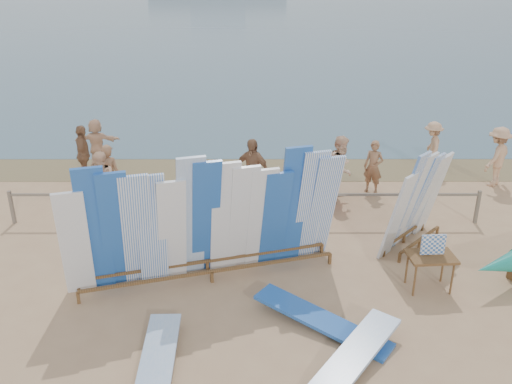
{
  "coord_description": "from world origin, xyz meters",
  "views": [
    {
      "loc": [
        0.27,
        -9.7,
        6.2
      ],
      "look_at": [
        0.29,
        2.36,
        1.14
      ],
      "focal_mm": 38.0,
      "sensor_mm": 36.0,
      "label": 1
    }
  ],
  "objects_px": {
    "beach_chair_left": "(223,196)",
    "beachgoer_extra_1": "(84,155)",
    "flat_board_a": "(156,376)",
    "beachgoer_11": "(97,142)",
    "side_surfboard_rack": "(416,203)",
    "vendor_table": "(429,271)",
    "flat_board_b": "(349,370)",
    "stroller": "(321,193)",
    "beachgoer_extra_0": "(497,157)",
    "main_surfboard_rack": "(208,222)",
    "beachgoer_8": "(341,168)",
    "flat_board_d": "(321,327)",
    "beach_chair_right": "(288,200)",
    "beachgoer_2": "(104,183)",
    "beachgoer_7": "(373,167)",
    "beachgoer_9": "(432,147)",
    "beachgoer_4": "(252,171)",
    "beachgoer_1": "(109,176)"
  },
  "relations": [
    {
      "from": "flat_board_a",
      "to": "beachgoer_1",
      "type": "relative_size",
      "value": 1.51
    },
    {
      "from": "beachgoer_extra_0",
      "to": "flat_board_a",
      "type": "bearing_deg",
      "value": -0.86
    },
    {
      "from": "vendor_table",
      "to": "beach_chair_right",
      "type": "xyz_separation_m",
      "value": [
        -2.68,
        3.99,
        -0.15
      ]
    },
    {
      "from": "main_surfboard_rack",
      "to": "beachgoer_7",
      "type": "relative_size",
      "value": 3.65
    },
    {
      "from": "flat_board_b",
      "to": "beachgoer_9",
      "type": "bearing_deg",
      "value": 105.04
    },
    {
      "from": "main_surfboard_rack",
      "to": "beachgoer_8",
      "type": "xyz_separation_m",
      "value": [
        3.4,
        4.27,
        -0.37
      ]
    },
    {
      "from": "stroller",
      "to": "beachgoer_extra_0",
      "type": "relative_size",
      "value": 0.55
    },
    {
      "from": "beachgoer_4",
      "to": "beachgoer_8",
      "type": "distance_m",
      "value": 2.53
    },
    {
      "from": "beach_chair_left",
      "to": "side_surfboard_rack",
      "type": "bearing_deg",
      "value": -27.64
    },
    {
      "from": "beachgoer_9",
      "to": "beachgoer_4",
      "type": "height_order",
      "value": "beachgoer_4"
    },
    {
      "from": "side_surfboard_rack",
      "to": "beachgoer_extra_0",
      "type": "bearing_deg",
      "value": 1.38
    },
    {
      "from": "main_surfboard_rack",
      "to": "vendor_table",
      "type": "bearing_deg",
      "value": -22.32
    },
    {
      "from": "side_surfboard_rack",
      "to": "beachgoer_4",
      "type": "xyz_separation_m",
      "value": [
        -3.82,
        2.59,
        -0.19
      ]
    },
    {
      "from": "beach_chair_left",
      "to": "beachgoer_extra_1",
      "type": "relative_size",
      "value": 0.5
    },
    {
      "from": "beachgoer_extra_1",
      "to": "beachgoer_9",
      "type": "height_order",
      "value": "beachgoer_extra_1"
    },
    {
      "from": "beach_chair_left",
      "to": "beachgoer_extra_1",
      "type": "bearing_deg",
      "value": 159.06
    },
    {
      "from": "beach_chair_right",
      "to": "beachgoer_4",
      "type": "relative_size",
      "value": 0.49
    },
    {
      "from": "flat_board_b",
      "to": "beachgoer_2",
      "type": "xyz_separation_m",
      "value": [
        -5.56,
        6.17,
        0.87
      ]
    },
    {
      "from": "stroller",
      "to": "beachgoer_8",
      "type": "relative_size",
      "value": 0.54
    },
    {
      "from": "main_surfboard_rack",
      "to": "beachgoer_1",
      "type": "bearing_deg",
      "value": 112.19
    },
    {
      "from": "beachgoer_7",
      "to": "beachgoer_11",
      "type": "xyz_separation_m",
      "value": [
        -8.69,
        2.38,
        0.01
      ]
    },
    {
      "from": "vendor_table",
      "to": "beachgoer_1",
      "type": "distance_m",
      "value": 8.66
    },
    {
      "from": "beachgoer_11",
      "to": "beachgoer_9",
      "type": "bearing_deg",
      "value": 172.18
    },
    {
      "from": "beachgoer_extra_0",
      "to": "beachgoer_1",
      "type": "height_order",
      "value": "beachgoer_extra_0"
    },
    {
      "from": "flat_board_d",
      "to": "beachgoer_8",
      "type": "bearing_deg",
      "value": 24.29
    },
    {
      "from": "flat_board_a",
      "to": "beachgoer_9",
      "type": "xyz_separation_m",
      "value": [
        7.31,
        9.6,
        0.82
      ]
    },
    {
      "from": "flat_board_a",
      "to": "beachgoer_extra_1",
      "type": "bearing_deg",
      "value": 111.45
    },
    {
      "from": "beachgoer_7",
      "to": "beach_chair_left",
      "type": "bearing_deg",
      "value": -136.22
    },
    {
      "from": "vendor_table",
      "to": "beachgoer_8",
      "type": "height_order",
      "value": "beachgoer_8"
    },
    {
      "from": "beachgoer_extra_1",
      "to": "main_surfboard_rack",
      "type": "bearing_deg",
      "value": -153.57
    },
    {
      "from": "beachgoer_extra_0",
      "to": "beachgoer_4",
      "type": "bearing_deg",
      "value": -34.05
    },
    {
      "from": "vendor_table",
      "to": "flat_board_b",
      "type": "distance_m",
      "value": 3.22
    },
    {
      "from": "side_surfboard_rack",
      "to": "beachgoer_extra_0",
      "type": "distance_m",
      "value": 5.24
    },
    {
      "from": "flat_board_b",
      "to": "beachgoer_8",
      "type": "relative_size",
      "value": 1.45
    },
    {
      "from": "beach_chair_right",
      "to": "beachgoer_11",
      "type": "relative_size",
      "value": 0.57
    },
    {
      "from": "beachgoer_1",
      "to": "flat_board_d",
      "type": "bearing_deg",
      "value": 145.44
    },
    {
      "from": "flat_board_b",
      "to": "stroller",
      "type": "relative_size",
      "value": 2.68
    },
    {
      "from": "beachgoer_11",
      "to": "flat_board_b",
      "type": "bearing_deg",
      "value": 119.28
    },
    {
      "from": "beachgoer_7",
      "to": "main_surfboard_rack",
      "type": "bearing_deg",
      "value": -100.8
    },
    {
      "from": "beach_chair_right",
      "to": "stroller",
      "type": "height_order",
      "value": "stroller"
    },
    {
      "from": "beach_chair_right",
      "to": "beachgoer_8",
      "type": "xyz_separation_m",
      "value": [
        1.53,
        0.74,
        0.66
      ]
    },
    {
      "from": "flat_board_d",
      "to": "stroller",
      "type": "height_order",
      "value": "stroller"
    },
    {
      "from": "beachgoer_8",
      "to": "flat_board_d",
      "type": "bearing_deg",
      "value": -161.21
    },
    {
      "from": "beach_chair_right",
      "to": "stroller",
      "type": "relative_size",
      "value": 0.9
    },
    {
      "from": "beachgoer_2",
      "to": "beachgoer_extra_0",
      "type": "relative_size",
      "value": 0.96
    },
    {
      "from": "beachgoer_extra_0",
      "to": "beachgoer_4",
      "type": "xyz_separation_m",
      "value": [
        -7.33,
        -1.3,
        0.03
      ]
    },
    {
      "from": "flat_board_a",
      "to": "beachgoer_11",
      "type": "height_order",
      "value": "beachgoer_11"
    },
    {
      "from": "beach_chair_left",
      "to": "beachgoer_2",
      "type": "height_order",
      "value": "beachgoer_2"
    },
    {
      "from": "beachgoer_9",
      "to": "beachgoer_1",
      "type": "relative_size",
      "value": 0.91
    },
    {
      "from": "vendor_table",
      "to": "beachgoer_2",
      "type": "xyz_separation_m",
      "value": [
        -7.58,
        3.7,
        0.45
      ]
    }
  ]
}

